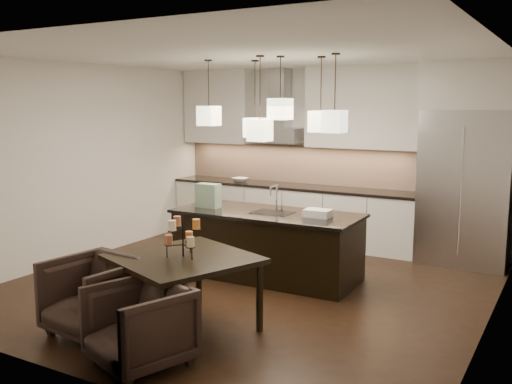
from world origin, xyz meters
The scene contains 37 objects.
floor centered at (0.00, 0.00, -0.01)m, with size 5.50×5.50×0.02m, color black.
ceiling centered at (0.00, 0.00, 2.81)m, with size 5.50×5.50×0.02m, color white.
wall_back centered at (0.00, 2.76, 1.40)m, with size 5.50×0.02×2.80m, color silver.
wall_front centered at (0.00, -2.76, 1.40)m, with size 5.50×0.02×2.80m, color silver.
wall_left centered at (-2.76, 0.00, 1.40)m, with size 0.02×5.50×2.80m, color silver.
wall_right centered at (2.76, 0.00, 1.40)m, with size 0.02×5.50×2.80m, color silver.
refrigerator centered at (2.10, 2.38, 1.07)m, with size 1.20×0.72×2.15m, color #B7B7BA.
fridge_panel centered at (2.10, 2.38, 2.47)m, with size 1.26×0.72×0.65m, color silver.
lower_cabinets centered at (-0.62, 2.43, 0.44)m, with size 4.21×0.62×0.88m, color silver.
countertop centered at (-0.62, 2.43, 0.90)m, with size 4.21×0.66×0.04m, color black.
backsplash centered at (-0.62, 2.73, 1.24)m, with size 4.21×0.02×0.63m, color beige.
upper_cab_left centered at (-2.10, 2.57, 2.17)m, with size 1.25×0.35×1.25m, color silver.
upper_cab_right centered at (0.55, 2.57, 2.17)m, with size 1.86×0.35×1.25m, color silver.
hood_canopy centered at (-0.93, 2.48, 1.72)m, with size 0.90×0.52×0.24m, color #B7B7BA.
hood_chimney centered at (-0.93, 2.59, 2.32)m, with size 0.30×0.28×0.96m, color #B7B7BA.
fruit_bowl centered at (-1.56, 2.38, 0.95)m, with size 0.26×0.26×0.06m, color silver.
island_body centered at (0.01, 0.45, 0.41)m, with size 2.34×0.93×0.82m, color black.
island_top centered at (0.01, 0.45, 0.84)m, with size 2.41×1.01×0.04m, color black.
faucet centered at (0.11, 0.55, 1.04)m, with size 0.09×0.22×0.36m, color silver, non-canonical shape.
tote_bag centered at (-0.82, 0.35, 1.02)m, with size 0.32×0.17×0.32m, color #164A28.
food_container centered at (0.72, 0.47, 0.91)m, with size 0.32×0.22×0.09m, color silver.
dining_table centered at (0.12, -1.46, 0.37)m, with size 1.23×1.23×0.74m, color black, non-canonical shape.
candelabra centered at (0.12, -1.46, 0.96)m, with size 0.35×0.35×0.43m, color black, non-canonical shape.
candle_a centered at (0.25, -1.51, 0.91)m, with size 0.07×0.07×0.10m, color beige.
candle_b centered at (0.10, -1.33, 0.91)m, with size 0.07×0.07×0.10m, color orange.
candle_c centered at (0.02, -1.55, 0.91)m, with size 0.07×0.07×0.10m, color #AB5E3E.
candle_d centered at (0.26, -1.42, 1.07)m, with size 0.07×0.07×0.10m, color orange.
candle_e centered at (0.01, -1.40, 1.07)m, with size 0.07×0.07×0.10m, color #AB5E3E.
candle_f centered at (0.10, -1.59, 1.07)m, with size 0.07×0.07×0.10m, color beige.
armchair_left centered at (-0.54, -2.00, 0.38)m, with size 0.81×0.83×0.76m, color black.
armchair_right centered at (0.29, -2.31, 0.35)m, with size 0.76×0.78×0.71m, color black.
pendant_a centered at (-0.87, 0.47, 2.07)m, with size 0.24×0.24×0.26m, color beige.
pendant_b centered at (-0.39, 0.85, 1.91)m, with size 0.24×0.24×0.26m, color beige.
pendant_c centered at (0.22, 0.41, 2.16)m, with size 0.24×0.24×0.26m, color beige.
pendant_d centered at (0.62, 0.71, 2.01)m, with size 0.24×0.24×0.26m, color beige.
pendant_e centered at (0.94, 0.39, 2.02)m, with size 0.24×0.24×0.26m, color beige.
pendant_f centered at (0.04, 0.23, 1.91)m, with size 0.24×0.24×0.26m, color beige.
Camera 1 is at (3.45, -5.83, 2.23)m, focal length 40.00 mm.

